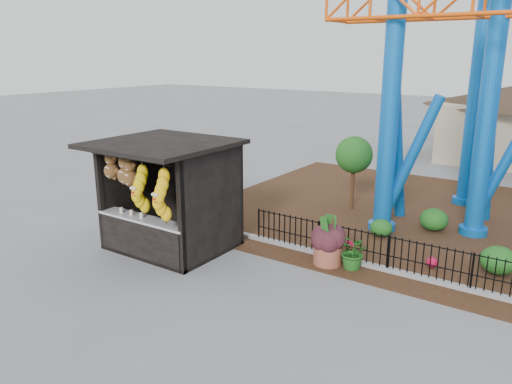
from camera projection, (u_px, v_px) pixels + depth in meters
The scene contains 9 objects.
ground at pixel (230, 288), 11.96m from camera, with size 120.00×120.00×0.00m, color slate.
mulch_bed at pixel (478, 227), 16.15m from camera, with size 18.00×12.00×0.02m, color #331E11.
curb at pixel (435, 281), 12.16m from camera, with size 18.00×0.18×0.12m, color gray.
prize_booth at pixel (164, 198), 13.90m from camera, with size 3.50×3.40×3.12m.
picket_fence at pixel (477, 274), 11.55m from camera, with size 12.20×0.06×1.00m, color black, non-canonical shape.
terracotta_planter at pixel (328, 253), 13.23m from camera, with size 0.76×0.76×0.62m, color #974B36.
planter_foliage at pixel (329, 231), 13.06m from camera, with size 0.70×0.70×0.64m, color #38161D.
potted_plant at pixel (354, 252), 12.87m from camera, with size 0.86×0.74×0.95m, color #275418.
landscaping at pixel (475, 242), 13.95m from camera, with size 8.56×3.85×0.71m.
Camera 1 is at (6.67, -8.66, 5.42)m, focal length 35.00 mm.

